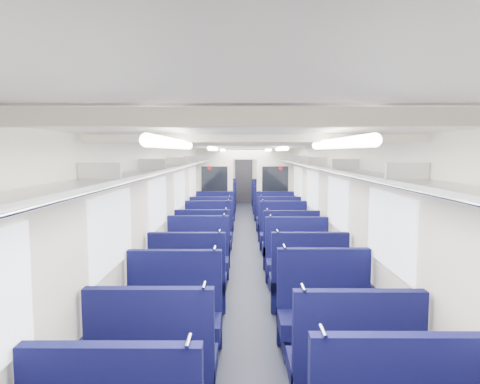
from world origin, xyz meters
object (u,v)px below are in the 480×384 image
object	(u,v)px
seat_4	(154,371)
seat_16	(212,227)
seat_23	(268,205)
seat_5	(352,375)
seat_24	(222,201)
seat_15	(284,237)
seat_22	(221,205)
seat_13	(290,250)
seat_12	(203,248)
seat_6	(173,323)
seat_14	(208,236)
seat_27	(265,198)
seat_19	(275,220)
seat_8	(189,285)
seat_18	(215,220)
seat_9	(308,285)
seat_26	(224,198)
seat_7	(325,320)
seat_11	(298,265)
seat_20	(219,210)
seat_21	(270,210)
end_door	(244,180)
seat_17	(279,227)
bulkhead	(245,186)
seat_25	(266,201)

from	to	relation	value
seat_4	seat_16	size ratio (longest dim) A/B	1.00
seat_23	seat_16	bearing A→B (deg)	-111.09
seat_5	seat_23	bearing A→B (deg)	90.00
seat_16	seat_24	bearing A→B (deg)	90.00
seat_15	seat_22	distance (m)	5.83
seat_13	seat_12	bearing A→B (deg)	176.27
seat_12	seat_22	distance (m)	6.74
seat_6	seat_22	world-z (taller)	same
seat_14	seat_23	xyz separation A→B (m)	(1.66, 5.42, 0.00)
seat_14	seat_27	bearing A→B (deg)	77.84
seat_13	seat_19	distance (m)	3.53
seat_8	seat_18	distance (m)	5.70
seat_13	seat_22	distance (m)	7.05
seat_6	seat_9	xyz separation A→B (m)	(1.66, 1.32, 0.00)
seat_6	seat_26	size ratio (longest dim) A/B	1.00
seat_7	seat_11	xyz separation A→B (m)	(0.00, 2.30, 0.00)
seat_13	seat_16	xyz separation A→B (m)	(-1.66, 2.41, 0.00)
seat_8	seat_23	size ratio (longest dim) A/B	1.00
seat_6	seat_18	size ratio (longest dim) A/B	1.00
seat_20	seat_12	bearing A→B (deg)	-90.00
seat_22	seat_23	size ratio (longest dim) A/B	1.00
seat_21	seat_23	distance (m)	1.09
seat_26	seat_11	bearing A→B (deg)	-80.77
seat_6	seat_24	world-z (taller)	same
seat_8	seat_15	distance (m)	3.78
end_door	seat_12	size ratio (longest dim) A/B	1.72
seat_6	seat_7	xyz separation A→B (m)	(1.66, 0.09, 0.00)
seat_16	seat_19	distance (m)	2.00
seat_14	seat_22	world-z (taller)	same
seat_20	seat_23	distance (m)	2.00
seat_5	seat_18	bearing A→B (deg)	101.62
seat_12	seat_18	xyz separation A→B (m)	(0.00, 3.45, 0.00)
seat_23	seat_22	bearing A→B (deg)	175.40
seat_11	seat_14	size ratio (longest dim) A/B	1.00
seat_17	seat_20	xyz separation A→B (m)	(-1.66, 3.12, 0.00)
seat_5	seat_22	world-z (taller)	same
seat_16	seat_22	distance (m)	4.44
bulkhead	seat_7	world-z (taller)	bulkhead
seat_15	seat_18	size ratio (longest dim) A/B	1.00
bulkhead	seat_18	distance (m)	1.43
seat_8	seat_27	xyz separation A→B (m)	(1.66, 11.13, 0.00)
seat_7	seat_9	world-z (taller)	same
seat_25	seat_19	bearing A→B (deg)	-90.00
seat_17	seat_11	bearing A→B (deg)	-90.00
seat_27	seat_24	bearing A→B (deg)	-149.81
seat_11	seat_24	xyz separation A→B (m)	(-1.66, 9.08, 0.00)
end_door	seat_16	xyz separation A→B (m)	(-0.83, -8.02, -0.64)
seat_7	seat_6	bearing A→B (deg)	-176.96
seat_20	seat_15	bearing A→B (deg)	-69.03
seat_18	seat_21	distance (m)	2.65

